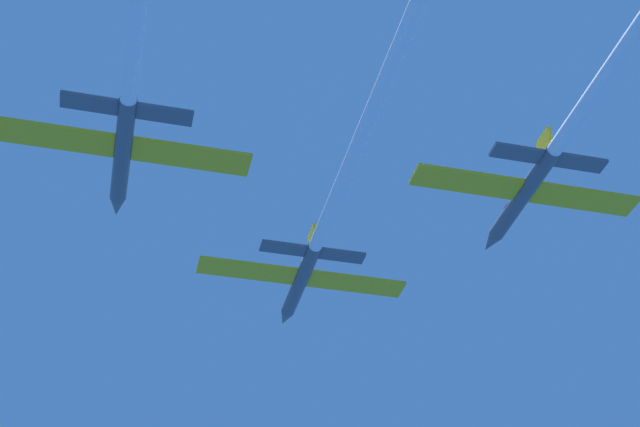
% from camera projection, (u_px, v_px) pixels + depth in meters
% --- Properties ---
extents(jet_lead, '(18.22, 46.17, 3.02)m').
position_uv_depth(jet_lead, '(332.00, 207.00, 74.03)').
color(jet_lead, '#4C5660').
extents(jet_left_wing, '(18.22, 44.82, 3.02)m').
position_uv_depth(jet_left_wing, '(134.00, 46.00, 59.24)').
color(jet_left_wing, '#4C5660').
extents(jet_right_wing, '(18.22, 41.57, 3.02)m').
position_uv_depth(jet_right_wing, '(577.00, 117.00, 66.17)').
color(jet_right_wing, '#4C5660').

